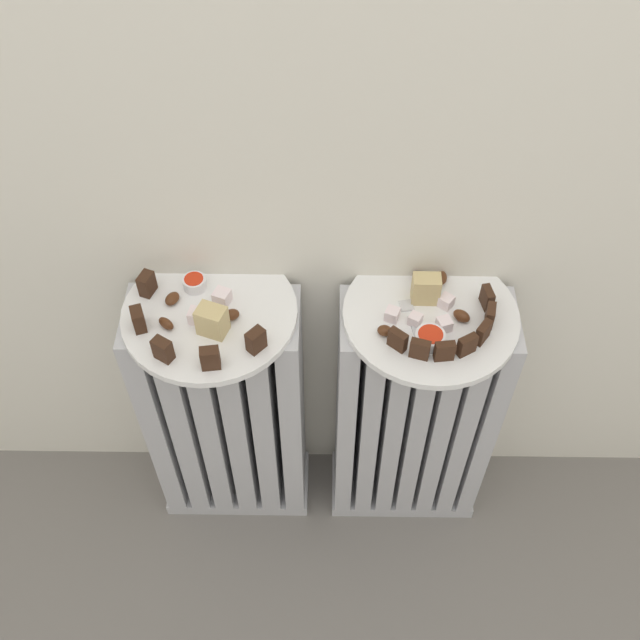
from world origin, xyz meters
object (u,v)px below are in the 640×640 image
Objects in this scene: radiator_left at (228,415)px; plate_left at (210,313)px; jam_bowl_right at (430,338)px; fork at (411,318)px; jam_bowl_left at (194,282)px; radiator_right at (412,417)px; plate_right at (431,315)px.

radiator_left is 0.30m from plate_left.
jam_bowl_right reaches higher than fork.
jam_bowl_left is 0.35m from fork.
jam_bowl_left reaches higher than plate_left.
jam_bowl_left and jam_bowl_right have the same top height.
radiator_right is 0.45m from plate_left.
jam_bowl_left is at bearing 119.44° from radiator_left.
radiator_right is at bearing 180.00° from plate_right.
jam_bowl_left is at bearing 172.54° from radiator_right.
jam_bowl_right reaches higher than radiator_left.
radiator_left is at bearing 177.71° from fork.
jam_bowl_left is at bearing 163.79° from jam_bowl_right.
radiator_left is 12.59× the size of jam_bowl_right.
radiator_right is 12.59× the size of jam_bowl_right.
radiator_right is (0.34, 0.00, 0.00)m from radiator_left.
fork reaches higher than radiator_left.
plate_right is (0.00, 0.00, 0.30)m from radiator_right.
plate_right is 2.99× the size of fork.
radiator_left is at bearing -60.56° from jam_bowl_left.
plate_left is 6.04× the size of jam_bowl_right.
plate_right is at bearing 0.00° from radiator_left.
plate_right is 0.38m from jam_bowl_left.
jam_bowl_left is at bearing 172.54° from plate_right.
jam_bowl_left is at bearing 169.79° from fork.
radiator_left is at bearing -90.00° from plate_left.
radiator_right is at bearing 21.19° from fork.
jam_bowl_left is (-0.37, 0.05, 0.31)m from radiator_right.
plate_right is (0.34, 0.00, 0.30)m from radiator_left.
fork is (-0.02, 0.04, -0.01)m from jam_bowl_right.
radiator_left is at bearing -180.00° from radiator_right.
radiator_right is 6.22× the size of fork.
fork reaches higher than radiator_right.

